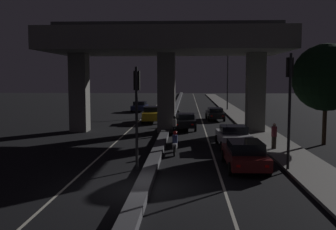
{
  "coord_description": "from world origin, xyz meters",
  "views": [
    {
      "loc": [
        1.79,
        -15.82,
        4.61
      ],
      "look_at": [
        -0.04,
        20.91,
        1.09
      ],
      "focal_mm": 42.0,
      "sensor_mm": 36.0,
      "label": 1
    }
  ],
  "objects_px": {
    "car_white_second": "(233,136)",
    "motorcycle_white_filtering_near": "(175,144)",
    "car_dark_red_lead": "(245,154)",
    "car_black_fourth": "(215,114)",
    "traffic_light_right_of_median": "(289,92)",
    "street_lamp": "(225,76)",
    "pedestrian_on_sidewalk": "(274,136)",
    "traffic_light_left_of_median": "(137,100)",
    "motorcycle_blue_filtering_far": "(178,119)",
    "car_black_third": "(185,121)",
    "motorcycle_black_filtering_mid": "(174,127)",
    "car_taxi_yellow_lead_oncoming": "(152,114)",
    "car_dark_blue_second_oncoming": "(140,106)"
  },
  "relations": [
    {
      "from": "street_lamp",
      "to": "pedestrian_on_sidewalk",
      "type": "bearing_deg",
      "value": -89.52
    },
    {
      "from": "car_taxi_yellow_lead_oncoming",
      "to": "motorcycle_black_filtering_mid",
      "type": "distance_m",
      "value": 9.1
    },
    {
      "from": "car_dark_blue_second_oncoming",
      "to": "motorcycle_black_filtering_mid",
      "type": "xyz_separation_m",
      "value": [
        5.44,
        -21.32,
        -0.09
      ]
    },
    {
      "from": "street_lamp",
      "to": "pedestrian_on_sidewalk",
      "type": "distance_m",
      "value": 30.74
    },
    {
      "from": "car_black_fourth",
      "to": "motorcycle_blue_filtering_far",
      "type": "relative_size",
      "value": 2.46
    },
    {
      "from": "car_dark_red_lead",
      "to": "car_black_fourth",
      "type": "bearing_deg",
      "value": -1.2
    },
    {
      "from": "motorcycle_black_filtering_mid",
      "to": "pedestrian_on_sidewalk",
      "type": "relative_size",
      "value": 1.2
    },
    {
      "from": "traffic_light_left_of_median",
      "to": "car_black_fourth",
      "type": "relative_size",
      "value": 1.16
    },
    {
      "from": "car_black_fourth",
      "to": "pedestrian_on_sidewalk",
      "type": "height_order",
      "value": "pedestrian_on_sidewalk"
    },
    {
      "from": "traffic_light_left_of_median",
      "to": "motorcycle_white_filtering_near",
      "type": "distance_m",
      "value": 5.28
    },
    {
      "from": "traffic_light_right_of_median",
      "to": "street_lamp",
      "type": "distance_m",
      "value": 35.98
    },
    {
      "from": "street_lamp",
      "to": "motorcycle_blue_filtering_far",
      "type": "bearing_deg",
      "value": -108.89
    },
    {
      "from": "motorcycle_white_filtering_near",
      "to": "motorcycle_black_filtering_mid",
      "type": "xyz_separation_m",
      "value": [
        -0.3,
        8.27,
        0.03
      ]
    },
    {
      "from": "car_black_third",
      "to": "traffic_light_right_of_median",
      "type": "bearing_deg",
      "value": -160.92
    },
    {
      "from": "car_white_second",
      "to": "motorcycle_white_filtering_near",
      "type": "bearing_deg",
      "value": 121.17
    },
    {
      "from": "motorcycle_black_filtering_mid",
      "to": "pedestrian_on_sidewalk",
      "type": "bearing_deg",
      "value": -137.91
    },
    {
      "from": "car_dark_red_lead",
      "to": "car_black_fourth",
      "type": "distance_m",
      "value": 22.83
    },
    {
      "from": "car_dark_red_lead",
      "to": "pedestrian_on_sidewalk",
      "type": "height_order",
      "value": "pedestrian_on_sidewalk"
    },
    {
      "from": "car_dark_blue_second_oncoming",
      "to": "motorcycle_blue_filtering_far",
      "type": "relative_size",
      "value": 2.33
    },
    {
      "from": "traffic_light_left_of_median",
      "to": "car_black_fourth",
      "type": "bearing_deg",
      "value": 76.71
    },
    {
      "from": "street_lamp",
      "to": "car_dark_blue_second_oncoming",
      "type": "distance_m",
      "value": 12.59
    },
    {
      "from": "car_white_second",
      "to": "car_black_fourth",
      "type": "distance_m",
      "value": 16.7
    },
    {
      "from": "street_lamp",
      "to": "car_white_second",
      "type": "bearing_deg",
      "value": -94.21
    },
    {
      "from": "traffic_light_right_of_median",
      "to": "car_dark_red_lead",
      "type": "bearing_deg",
      "value": 167.87
    },
    {
      "from": "car_dark_blue_second_oncoming",
      "to": "motorcycle_blue_filtering_far",
      "type": "height_order",
      "value": "motorcycle_blue_filtering_far"
    },
    {
      "from": "traffic_light_left_of_median",
      "to": "street_lamp",
      "type": "xyz_separation_m",
      "value": [
        7.72,
        35.96,
        1.26
      ]
    },
    {
      "from": "car_taxi_yellow_lead_oncoming",
      "to": "traffic_light_right_of_median",
      "type": "bearing_deg",
      "value": 19.59
    },
    {
      "from": "car_black_fourth",
      "to": "car_taxi_yellow_lead_oncoming",
      "type": "bearing_deg",
      "value": 106.03
    },
    {
      "from": "motorcycle_blue_filtering_far",
      "to": "traffic_light_right_of_median",
      "type": "bearing_deg",
      "value": -163.76
    },
    {
      "from": "car_black_fourth",
      "to": "motorcycle_black_filtering_mid",
      "type": "xyz_separation_m",
      "value": [
        -4.03,
        -10.95,
        -0.09
      ]
    },
    {
      "from": "car_black_third",
      "to": "motorcycle_black_filtering_mid",
      "type": "xyz_separation_m",
      "value": [
        -0.86,
        -3.22,
        -0.12
      ]
    },
    {
      "from": "car_black_fourth",
      "to": "motorcycle_white_filtering_near",
      "type": "xyz_separation_m",
      "value": [
        -3.73,
        -19.22,
        -0.12
      ]
    },
    {
      "from": "car_black_third",
      "to": "car_black_fourth",
      "type": "distance_m",
      "value": 8.36
    },
    {
      "from": "car_white_second",
      "to": "motorcycle_white_filtering_near",
      "type": "height_order",
      "value": "car_white_second"
    },
    {
      "from": "traffic_light_left_of_median",
      "to": "motorcycle_black_filtering_mid",
      "type": "bearing_deg",
      "value": 83.22
    },
    {
      "from": "motorcycle_white_filtering_near",
      "to": "traffic_light_right_of_median",
      "type": "bearing_deg",
      "value": -124.48
    },
    {
      "from": "car_black_fourth",
      "to": "pedestrian_on_sidewalk",
      "type": "relative_size",
      "value": 2.75
    },
    {
      "from": "traffic_light_left_of_median",
      "to": "motorcycle_black_filtering_mid",
      "type": "relative_size",
      "value": 2.65
    },
    {
      "from": "motorcycle_black_filtering_mid",
      "to": "car_taxi_yellow_lead_oncoming",
      "type": "bearing_deg",
      "value": 15.57
    },
    {
      "from": "car_black_fourth",
      "to": "car_dark_blue_second_oncoming",
      "type": "distance_m",
      "value": 14.05
    },
    {
      "from": "car_taxi_yellow_lead_oncoming",
      "to": "car_black_fourth",
      "type": "bearing_deg",
      "value": 105.72
    },
    {
      "from": "car_taxi_yellow_lead_oncoming",
      "to": "car_dark_blue_second_oncoming",
      "type": "distance_m",
      "value": 12.92
    },
    {
      "from": "motorcycle_blue_filtering_far",
      "to": "street_lamp",
      "type": "bearing_deg",
      "value": -20.43
    },
    {
      "from": "street_lamp",
      "to": "pedestrian_on_sidewalk",
      "type": "relative_size",
      "value": 4.96
    },
    {
      "from": "street_lamp",
      "to": "car_black_third",
      "type": "relative_size",
      "value": 1.73
    },
    {
      "from": "street_lamp",
      "to": "car_dark_red_lead",
      "type": "relative_size",
      "value": 1.69
    },
    {
      "from": "car_white_second",
      "to": "car_dark_red_lead",
      "type": "bearing_deg",
      "value": 176.28
    },
    {
      "from": "traffic_light_left_of_median",
      "to": "street_lamp",
      "type": "relative_size",
      "value": 0.64
    },
    {
      "from": "pedestrian_on_sidewalk",
      "to": "motorcycle_black_filtering_mid",
      "type": "bearing_deg",
      "value": 133.55
    },
    {
      "from": "traffic_light_left_of_median",
      "to": "motorcycle_white_filtering_near",
      "type": "xyz_separation_m",
      "value": [
        1.77,
        4.04,
        -2.9
      ]
    }
  ]
}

